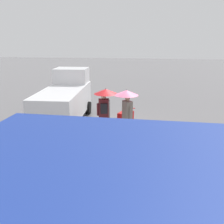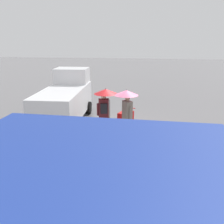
{
  "view_description": "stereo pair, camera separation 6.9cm",
  "coord_description": "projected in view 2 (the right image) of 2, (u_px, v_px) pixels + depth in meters",
  "views": [
    {
      "loc": [
        -0.79,
        11.5,
        4.25
      ],
      "look_at": [
        0.78,
        0.61,
        1.05
      ],
      "focal_mm": 40.86,
      "sensor_mm": 36.0,
      "label": 1
    },
    {
      "loc": [
        -0.86,
        11.49,
        4.25
      ],
      "look_at": [
        0.78,
        0.61,
        1.05
      ],
      "focal_mm": 40.86,
      "sensor_mm": 36.0,
      "label": 2
    }
  ],
  "objects": [
    {
      "name": "hand_dolly_boxes",
      "position": [
        105.0,
        116.0,
        12.61
      ],
      "size": [
        0.61,
        0.77,
        1.32
      ],
      "color": "#515156",
      "rests_on": "ground"
    },
    {
      "name": "pedestrian_black_side",
      "position": [
        105.0,
        101.0,
        11.26
      ],
      "size": [
        1.04,
        1.04,
        2.15
      ],
      "color": "black",
      "rests_on": "ground"
    },
    {
      "name": "ground_plane",
      "position": [
        130.0,
        130.0,
        12.21
      ],
      "size": [
        90.0,
        90.0,
        0.0
      ],
      "primitive_type": "plane",
      "color": "slate"
    },
    {
      "name": "cargo_van_parked_right",
      "position": [
        65.0,
        99.0,
        13.35
      ],
      "size": [
        2.41,
        5.44,
        2.6
      ],
      "color": "white",
      "rests_on": "ground"
    },
    {
      "name": "shopping_cart_vendor",
      "position": [
        126.0,
        118.0,
        12.13
      ],
      "size": [
        0.8,
        0.96,
        1.04
      ],
      "color": "red",
      "rests_on": "ground"
    },
    {
      "name": "slush_patch_mid_street",
      "position": [
        33.0,
        199.0,
        7.0
      ],
      "size": [
        1.89,
        1.89,
        0.01
      ],
      "primitive_type": "cylinder",
      "color": "#999BA0",
      "rests_on": "ground"
    },
    {
      "name": "slush_patch_under_van",
      "position": [
        71.0,
        120.0,
        13.64
      ],
      "size": [
        2.13,
        2.13,
        0.01
      ],
      "primitive_type": "cylinder",
      "color": "silver",
      "rests_on": "ground"
    },
    {
      "name": "pedestrian_pink_side",
      "position": [
        127.0,
        102.0,
        10.97
      ],
      "size": [
        1.04,
        1.04,
        2.15
      ],
      "color": "black",
      "rests_on": "ground"
    },
    {
      "name": "slush_patch_near_cluster",
      "position": [
        132.0,
        136.0,
        11.43
      ],
      "size": [
        2.43,
        2.43,
        0.01
      ],
      "primitive_type": "cylinder",
      "color": "silver",
      "rests_on": "ground"
    }
  ]
}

